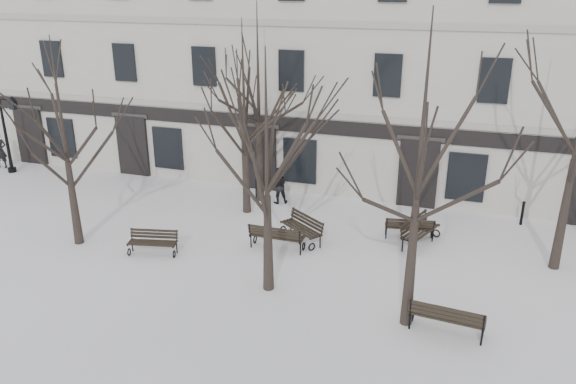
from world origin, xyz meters
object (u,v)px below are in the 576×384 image
at_px(lamp_post, 9,129).
at_px(bench_3, 302,227).
at_px(bench_4, 410,227).
at_px(tree_1, 267,146).
at_px(tree_0, 61,119).
at_px(bench_1, 276,236).
at_px(bench_5, 419,230).
at_px(bench_2, 447,317).
at_px(tree_2, 422,140).
at_px(bench_0, 153,241).

bearing_deg(lamp_post, bench_3, -10.94).
bearing_deg(bench_4, tree_1, 43.40).
distance_m(tree_0, bench_1, 8.26).
distance_m(bench_3, bench_5, 4.19).
distance_m(bench_1, bench_3, 1.23).
xyz_separation_m(tree_0, tree_1, (7.64, -0.93, 0.00)).
relative_size(bench_2, bench_3, 1.09).
relative_size(tree_1, bench_3, 3.90).
bearing_deg(bench_1, bench_5, -156.04).
height_order(tree_1, bench_1, tree_1).
height_order(bench_3, lamp_post, lamp_post).
relative_size(tree_0, tree_2, 0.87).
height_order(bench_1, bench_2, bench_2).
xyz_separation_m(tree_0, lamp_post, (-8.00, 5.73, -2.37)).
bearing_deg(bench_0, bench_5, 10.34).
xyz_separation_m(tree_2, lamp_post, (-19.90, 7.24, -3.05)).
bearing_deg(bench_4, bench_2, 96.26).
xyz_separation_m(tree_2, bench_5, (-0.18, 5.20, -4.73)).
distance_m(tree_2, bench_4, 7.31).
distance_m(tree_1, bench_3, 5.46).
height_order(bench_0, lamp_post, lamp_post).
xyz_separation_m(tree_0, bench_2, (12.98, -1.73, -4.04)).
bearing_deg(bench_3, bench_1, -85.09).
bearing_deg(tree_2, bench_4, 95.63).
relative_size(bench_2, bench_4, 1.11).
bearing_deg(bench_2, lamp_post, -14.02).
height_order(tree_0, bench_4, tree_0).
xyz_separation_m(tree_0, bench_5, (11.72, 3.69, -4.04)).
height_order(bench_2, bench_3, bench_2).
relative_size(tree_1, tree_2, 0.87).
distance_m(bench_2, bench_5, 5.56).
distance_m(bench_0, bench_2, 10.12).
relative_size(tree_0, bench_1, 3.75).
bearing_deg(bench_4, tree_2, 86.14).
bearing_deg(tree_1, tree_2, -7.70).
relative_size(tree_2, bench_0, 4.76).
relative_size(bench_3, lamp_post, 0.49).
height_order(tree_0, bench_2, tree_0).
bearing_deg(bench_1, tree_2, 147.72).
bearing_deg(tree_0, bench_4, 19.36).
bearing_deg(tree_2, bench_2, -11.58).
height_order(bench_0, bench_5, bench_5).
xyz_separation_m(bench_2, bench_5, (-1.26, 5.42, -0.01)).
height_order(tree_0, lamp_post, tree_0).
relative_size(tree_0, lamp_post, 1.92).
bearing_deg(tree_0, bench_0, 1.41).
bearing_deg(lamp_post, bench_0, -27.17).
distance_m(tree_0, bench_0, 5.11).
relative_size(tree_2, bench_3, 4.48).
relative_size(bench_4, bench_5, 0.89).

